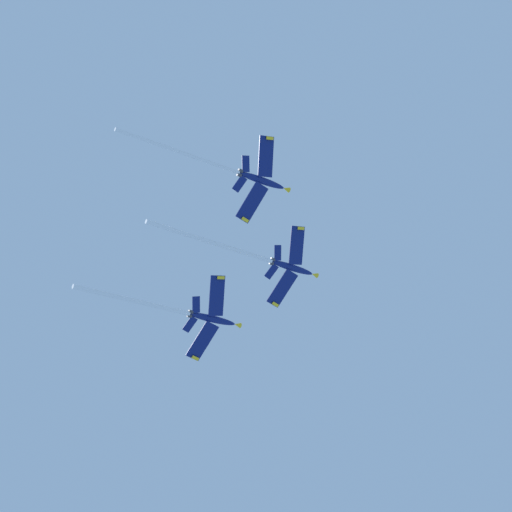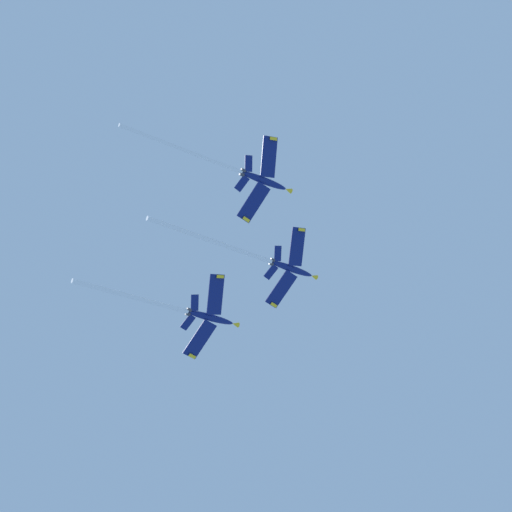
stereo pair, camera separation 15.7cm
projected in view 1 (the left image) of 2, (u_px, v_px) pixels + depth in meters
jet_lead at (259, 257)px, 164.23m from camera, size 40.14×20.00×23.02m
jet_left_wing at (183, 312)px, 156.24m from camera, size 35.01×20.02×21.69m
jet_right_wing at (238, 172)px, 156.54m from camera, size 37.42×20.05×21.77m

